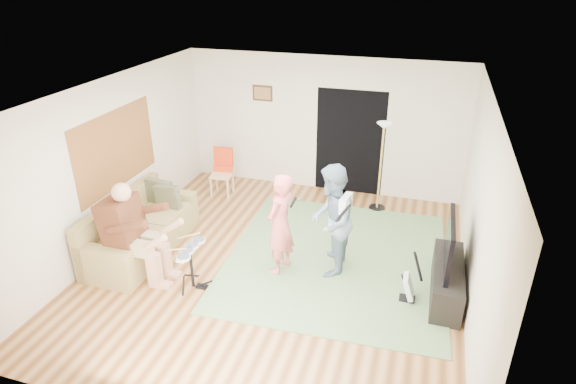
# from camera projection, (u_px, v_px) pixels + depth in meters

# --- Properties ---
(floor) EXTENTS (6.00, 6.00, 0.00)m
(floor) POSITION_uv_depth(u_px,v_px,m) (277.00, 266.00, 7.45)
(floor) COLOR brown
(floor) RESTS_ON ground
(walls) EXTENTS (5.50, 6.00, 2.70)m
(walls) POSITION_uv_depth(u_px,v_px,m) (276.00, 187.00, 6.87)
(walls) COLOR beige
(walls) RESTS_ON floor
(ceiling) EXTENTS (6.00, 6.00, 0.00)m
(ceiling) POSITION_uv_depth(u_px,v_px,m) (274.00, 94.00, 6.28)
(ceiling) COLOR white
(ceiling) RESTS_ON walls
(window_blinds) EXTENTS (0.00, 2.05, 2.05)m
(window_blinds) POSITION_uv_depth(u_px,v_px,m) (116.00, 150.00, 7.67)
(window_blinds) COLOR #9B6230
(window_blinds) RESTS_ON walls
(doorway) EXTENTS (2.10, 0.00, 2.10)m
(doorway) POSITION_uv_depth(u_px,v_px,m) (350.00, 143.00, 9.43)
(doorway) COLOR black
(doorway) RESTS_ON walls
(picture_frame) EXTENTS (0.42, 0.03, 0.32)m
(picture_frame) POSITION_uv_depth(u_px,v_px,m) (263.00, 93.00, 9.54)
(picture_frame) COLOR #3F2314
(picture_frame) RESTS_ON walls
(area_rug) EXTENTS (3.49, 3.76, 0.02)m
(area_rug) POSITION_uv_depth(u_px,v_px,m) (336.00, 258.00, 7.63)
(area_rug) COLOR #5C824F
(area_rug) RESTS_ON floor
(sofa) EXTENTS (0.90, 2.18, 0.88)m
(sofa) POSITION_uv_depth(u_px,v_px,m) (138.00, 233.00, 7.77)
(sofa) COLOR #99864C
(sofa) RESTS_ON floor
(drummer) EXTENTS (0.98, 0.55, 1.51)m
(drummer) POSITION_uv_depth(u_px,v_px,m) (137.00, 242.00, 6.96)
(drummer) COLOR #562B18
(drummer) RESTS_ON sofa
(drum_kit) EXTENTS (0.37, 0.65, 0.67)m
(drum_kit) POSITION_uv_depth(u_px,v_px,m) (192.00, 269.00, 6.87)
(drum_kit) COLOR black
(drum_kit) RESTS_ON floor
(singer) EXTENTS (0.50, 0.65, 1.59)m
(singer) POSITION_uv_depth(u_px,v_px,m) (280.00, 224.00, 7.02)
(singer) COLOR #DC5F62
(singer) RESTS_ON floor
(microphone) EXTENTS (0.06, 0.06, 0.24)m
(microphone) POSITION_uv_depth(u_px,v_px,m) (293.00, 202.00, 6.80)
(microphone) COLOR black
(microphone) RESTS_ON singer
(guitarist) EXTENTS (0.71, 0.88, 1.71)m
(guitarist) POSITION_uv_depth(u_px,v_px,m) (331.00, 221.00, 6.99)
(guitarist) COLOR slate
(guitarist) RESTS_ON floor
(guitar_held) EXTENTS (0.22, 0.61, 0.26)m
(guitar_held) POSITION_uv_depth(u_px,v_px,m) (346.00, 204.00, 6.81)
(guitar_held) COLOR white
(guitar_held) RESTS_ON guitarist
(guitar_spare) EXTENTS (0.29, 0.26, 0.79)m
(guitar_spare) POSITION_uv_depth(u_px,v_px,m) (409.00, 287.00, 6.61)
(guitar_spare) COLOR black
(guitar_spare) RESTS_ON floor
(torchiere_lamp) EXTENTS (0.30, 0.30, 1.70)m
(torchiere_lamp) POSITION_uv_depth(u_px,v_px,m) (382.00, 151.00, 8.69)
(torchiere_lamp) COLOR black
(torchiere_lamp) RESTS_ON floor
(dining_chair) EXTENTS (0.44, 0.46, 0.95)m
(dining_chair) POSITION_uv_depth(u_px,v_px,m) (223.00, 179.00, 9.62)
(dining_chair) COLOR beige
(dining_chair) RESTS_ON floor
(tv_cabinet) EXTENTS (0.40, 1.40, 0.50)m
(tv_cabinet) POSITION_uv_depth(u_px,v_px,m) (447.00, 281.00, 6.69)
(tv_cabinet) COLOR black
(tv_cabinet) RESTS_ON floor
(television) EXTENTS (0.06, 1.06, 0.70)m
(television) POSITION_uv_depth(u_px,v_px,m) (449.00, 243.00, 6.44)
(television) COLOR black
(television) RESTS_ON tv_cabinet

